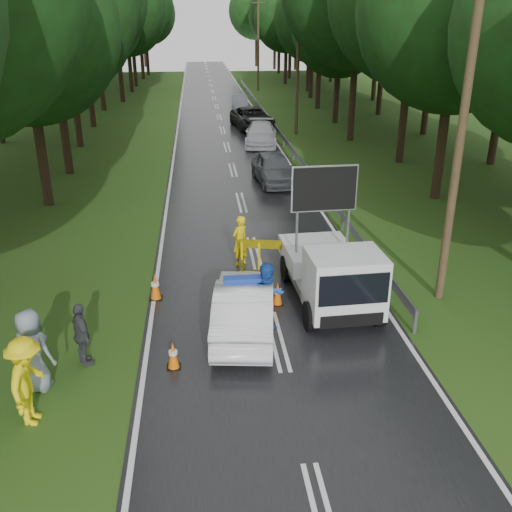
{
  "coord_description": "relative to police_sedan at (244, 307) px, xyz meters",
  "views": [
    {
      "loc": [
        -1.85,
        -12.75,
        7.81
      ],
      "look_at": [
        -0.28,
        2.65,
        1.3
      ],
      "focal_mm": 40.0,
      "sensor_mm": 36.0,
      "label": 1
    }
  ],
  "objects": [
    {
      "name": "civilian",
      "position": [
        0.62,
        -0.1,
        0.27
      ],
      "size": [
        1.21,
        1.13,
        1.98
      ],
      "primitive_type": "imported",
      "rotation": [
        0.0,
        0.0,
        0.53
      ],
      "color": "#1946A5",
      "rests_on": "ground"
    },
    {
      "name": "bystander_right",
      "position": [
        -4.89,
        -2.1,
        0.27
      ],
      "size": [
        1.14,
        0.96,
        1.99
      ],
      "primitive_type": "imported",
      "rotation": [
        0.0,
        0.0,
        2.75
      ],
      "color": "gray",
      "rests_on": "ground"
    },
    {
      "name": "officer",
      "position": [
        0.22,
        4.4,
        0.16
      ],
      "size": [
        0.76,
        0.73,
        1.75
      ],
      "primitive_type": "imported",
      "rotation": [
        0.0,
        0.0,
        3.84
      ],
      "color": "yellow",
      "rests_on": "ground"
    },
    {
      "name": "queue_car_first",
      "position": [
        2.7,
        14.59,
        0.04
      ],
      "size": [
        2.15,
        4.62,
        1.53
      ],
      "primitive_type": "imported",
      "rotation": [
        0.0,
        0.0,
        0.08
      ],
      "color": "#42464A",
      "rests_on": "ground"
    },
    {
      "name": "queue_car_third",
      "position": [
        3.07,
        29.91,
        0.05
      ],
      "size": [
        3.26,
        5.86,
        1.55
      ],
      "primitive_type": "imported",
      "rotation": [
        0.0,
        0.0,
        0.13
      ],
      "color": "black",
      "rests_on": "ground"
    },
    {
      "name": "cone_left_mid",
      "position": [
        -2.49,
        2.12,
        -0.32
      ],
      "size": [
        0.39,
        0.39,
        0.82
      ],
      "color": "black",
      "rests_on": "ground"
    },
    {
      "name": "queue_car_fourth",
      "position": [
        2.85,
        39.59,
        -0.07
      ],
      "size": [
        1.54,
        4.0,
        1.3
      ],
      "primitive_type": "imported",
      "rotation": [
        0.0,
        0.0,
        -0.04
      ],
      "color": "#44484D",
      "rests_on": "ground"
    },
    {
      "name": "bystander_left",
      "position": [
        -4.69,
        -3.27,
        0.27
      ],
      "size": [
        0.84,
        1.33,
        1.98
      ],
      "primitive_type": "imported",
      "rotation": [
        0.0,
        0.0,
        1.49
      ],
      "color": "yellow",
      "rests_on": "ground"
    },
    {
      "name": "utility_pole_far",
      "position": [
        6.0,
        53.4,
        4.34
      ],
      "size": [
        1.4,
        0.24,
        10.0
      ],
      "color": "#42331E",
      "rests_on": "ground"
    },
    {
      "name": "cone_near_left",
      "position": [
        -1.84,
        -1.6,
        -0.37
      ],
      "size": [
        0.34,
        0.34,
        0.72
      ],
      "color": "black",
      "rests_on": "ground"
    },
    {
      "name": "road",
      "position": [
        0.8,
        29.4,
        -0.71
      ],
      "size": [
        7.0,
        140.0,
        0.02
      ],
      "primitive_type": "cube",
      "color": "black",
      "rests_on": "ground"
    },
    {
      "name": "utility_pole_near",
      "position": [
        6.0,
        1.4,
        4.34
      ],
      "size": [
        1.4,
        0.24,
        10.0
      ],
      "color": "#42331E",
      "rests_on": "ground"
    },
    {
      "name": "cone_far",
      "position": [
        2.2,
        1.9,
        -0.36
      ],
      "size": [
        0.35,
        0.35,
        0.74
      ],
      "color": "black",
      "rests_on": "ground"
    },
    {
      "name": "cone_center",
      "position": [
        1.09,
        1.4,
        -0.37
      ],
      "size": [
        0.34,
        0.34,
        0.72
      ],
      "color": "black",
      "rests_on": "ground"
    },
    {
      "name": "ground",
      "position": [
        0.8,
        -0.6,
        -0.72
      ],
      "size": [
        160.0,
        160.0,
        0.0
      ],
      "primitive_type": "plane",
      "color": "#234C15",
      "rests_on": "ground"
    },
    {
      "name": "police_sedan",
      "position": [
        0.0,
        0.0,
        0.0
      ],
      "size": [
        2.04,
        4.5,
        1.58
      ],
      "rotation": [
        0.0,
        0.0,
        3.02
      ],
      "color": "white",
      "rests_on": "ground"
    },
    {
      "name": "queue_car_second",
      "position": [
        3.07,
        23.91,
        -0.01
      ],
      "size": [
        2.57,
        5.13,
        1.43
      ],
      "primitive_type": "imported",
      "rotation": [
        0.0,
        0.0,
        -0.12
      ],
      "color": "#AEB1B6",
      "rests_on": "ground"
    },
    {
      "name": "cone_right",
      "position": [
        3.39,
        0.9,
        -0.38
      ],
      "size": [
        0.33,
        0.33,
        0.7
      ],
      "color": "black",
      "rests_on": "ground"
    },
    {
      "name": "work_truck",
      "position": [
        2.64,
        1.24,
        0.31
      ],
      "size": [
        2.36,
        4.89,
        3.82
      ],
      "rotation": [
        0.0,
        0.0,
        0.05
      ],
      "color": "gray",
      "rests_on": "ground"
    },
    {
      "name": "utility_pole_mid",
      "position": [
        6.0,
        27.4,
        4.34
      ],
      "size": [
        1.4,
        0.24,
        10.0
      ],
      "color": "#42331E",
      "rests_on": "ground"
    },
    {
      "name": "barrier",
      "position": [
        1.6,
        3.4,
        0.19
      ],
      "size": [
        2.87,
        0.65,
        1.21
      ],
      "rotation": [
        0.0,
        0.0,
        -0.2
      ],
      "color": "yellow",
      "rests_on": "ground"
    },
    {
      "name": "guardrail",
      "position": [
        4.5,
        29.07,
        -0.17
      ],
      "size": [
        0.12,
        60.06,
        0.7
      ],
      "color": "gray",
      "rests_on": "ground"
    },
    {
      "name": "bystander_mid",
      "position": [
        -3.99,
        -1.21,
        0.09
      ],
      "size": [
        0.81,
        1.03,
        1.63
      ],
      "primitive_type": "imported",
      "rotation": [
        0.0,
        0.0,
        2.08
      ],
      "color": "#3B3E42",
      "rests_on": "ground"
    }
  ]
}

